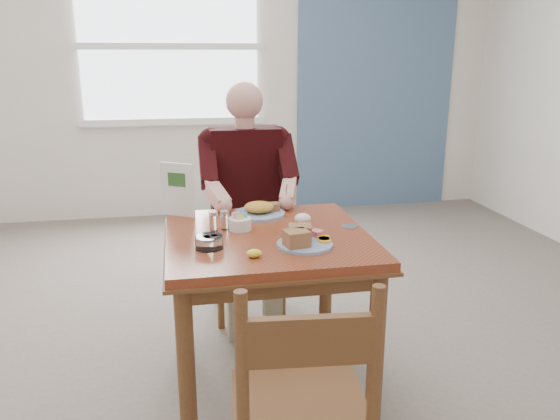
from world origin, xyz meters
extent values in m
plane|color=#5F574D|center=(0.00, 0.00, 0.00)|extent=(6.00, 6.00, 0.00)
plane|color=silver|center=(0.00, 3.00, 1.40)|extent=(5.50, 0.00, 5.50)
cube|color=#496688|center=(1.60, 2.98, 1.40)|extent=(1.60, 0.02, 2.80)
ellipsoid|color=yellow|center=(-0.10, -0.28, 0.77)|extent=(0.06, 0.05, 0.03)
ellipsoid|color=white|center=(0.19, 0.12, 0.78)|extent=(0.09, 0.07, 0.05)
cylinder|color=silver|center=(0.39, 0.02, 0.75)|extent=(0.08, 0.08, 0.01)
cube|color=white|center=(-0.40, 2.97, 1.60)|extent=(1.60, 0.02, 1.30)
cube|color=white|center=(-0.40, 2.96, 0.92)|extent=(1.72, 0.04, 0.06)
cube|color=white|center=(-0.40, 2.96, 1.60)|extent=(1.72, 0.04, 0.06)
cube|color=brown|center=(0.00, 0.00, 0.73)|extent=(0.90, 0.90, 0.04)
cube|color=brown|center=(0.00, 0.00, 0.70)|extent=(0.92, 0.92, 0.01)
cylinder|color=brown|center=(-0.39, -0.39, 0.35)|extent=(0.07, 0.07, 0.71)
cylinder|color=brown|center=(0.39, -0.39, 0.35)|extent=(0.07, 0.07, 0.71)
cylinder|color=brown|center=(-0.39, 0.39, 0.35)|extent=(0.07, 0.07, 0.71)
cylinder|color=brown|center=(0.39, 0.39, 0.35)|extent=(0.07, 0.07, 0.71)
cube|color=brown|center=(0.00, -0.39, 0.66)|extent=(0.80, 0.03, 0.08)
cube|color=brown|center=(0.00, 0.39, 0.66)|extent=(0.80, 0.03, 0.08)
cube|color=brown|center=(-0.39, 0.00, 0.66)|extent=(0.03, 0.80, 0.08)
cube|color=brown|center=(0.39, 0.00, 0.66)|extent=(0.03, 0.80, 0.08)
cylinder|color=brown|center=(-0.18, 0.57, 0.23)|extent=(0.04, 0.04, 0.45)
cylinder|color=brown|center=(0.18, 0.57, 0.23)|extent=(0.04, 0.04, 0.45)
cylinder|color=brown|center=(-0.18, 0.93, 0.23)|extent=(0.04, 0.04, 0.45)
cylinder|color=brown|center=(0.18, 0.93, 0.23)|extent=(0.04, 0.04, 0.45)
cube|color=brown|center=(0.00, 0.75, 0.47)|extent=(0.42, 0.42, 0.03)
cylinder|color=brown|center=(-0.18, 0.93, 0.70)|extent=(0.04, 0.04, 0.50)
cylinder|color=brown|center=(0.18, 0.93, 0.70)|extent=(0.04, 0.04, 0.50)
cube|color=brown|center=(0.00, 0.93, 0.80)|extent=(0.38, 0.03, 0.14)
cube|color=brown|center=(-0.05, -0.87, 0.47)|extent=(0.46, 0.46, 0.03)
cylinder|color=brown|center=(-0.24, -1.03, 0.70)|extent=(0.04, 0.04, 0.50)
cylinder|color=brown|center=(0.12, -1.07, 0.70)|extent=(0.04, 0.04, 0.50)
cube|color=brown|center=(-0.06, -1.05, 0.80)|extent=(0.38, 0.07, 0.14)
cube|color=gray|center=(-0.10, 0.63, 0.54)|extent=(0.13, 0.38, 0.12)
cube|color=gray|center=(0.10, 0.63, 0.54)|extent=(0.13, 0.38, 0.12)
cube|color=gray|center=(-0.10, 0.45, 0.24)|extent=(0.10, 0.10, 0.48)
cube|color=gray|center=(0.10, 0.45, 0.24)|extent=(0.10, 0.10, 0.48)
cube|color=black|center=(0.00, 0.78, 0.84)|extent=(0.40, 0.22, 0.58)
sphere|color=black|center=(-0.19, 0.78, 1.06)|extent=(0.15, 0.15, 0.15)
sphere|color=black|center=(0.19, 0.78, 1.06)|extent=(0.15, 0.15, 0.15)
cylinder|color=tan|center=(0.00, 0.76, 1.15)|extent=(0.11, 0.11, 0.08)
sphere|color=tan|center=(0.00, 0.76, 1.28)|extent=(0.21, 0.21, 0.21)
cube|color=black|center=(-0.22, 0.67, 0.96)|extent=(0.09, 0.29, 0.27)
cube|color=black|center=(0.22, 0.67, 0.96)|extent=(0.09, 0.29, 0.27)
sphere|color=black|center=(-0.22, 0.55, 0.86)|extent=(0.09, 0.09, 0.09)
sphere|color=black|center=(0.22, 0.55, 0.86)|extent=(0.09, 0.09, 0.09)
cube|color=tan|center=(-0.19, 0.46, 0.82)|extent=(0.14, 0.23, 0.14)
cube|color=tan|center=(0.19, 0.46, 0.82)|extent=(0.14, 0.23, 0.14)
sphere|color=tan|center=(-0.16, 0.37, 0.79)|extent=(0.08, 0.08, 0.08)
sphere|color=tan|center=(0.16, 0.37, 0.79)|extent=(0.08, 0.08, 0.08)
cylinder|color=silver|center=(0.16, 0.37, 0.84)|extent=(0.01, 0.05, 0.12)
cylinder|color=white|center=(0.13, -0.19, 0.76)|extent=(0.25, 0.25, 0.01)
cube|color=tan|center=(0.09, -0.22, 0.80)|extent=(0.11, 0.10, 0.07)
cube|color=tan|center=(0.12, -0.15, 0.80)|extent=(0.11, 0.10, 0.07)
cylinder|color=orange|center=(0.22, -0.18, 0.77)|extent=(0.06, 0.06, 0.01)
cylinder|color=orange|center=(0.22, -0.16, 0.77)|extent=(0.07, 0.07, 0.01)
cylinder|color=orange|center=(0.22, -0.14, 0.77)|extent=(0.08, 0.08, 0.01)
cube|color=#DC686C|center=(0.20, -0.10, 0.78)|extent=(0.06, 0.06, 0.02)
cylinder|color=white|center=(0.01, 0.30, 0.76)|extent=(0.27, 0.27, 0.01)
ellipsoid|color=yellow|center=(0.01, 0.30, 0.79)|extent=(0.16, 0.13, 0.06)
cube|color=tan|center=(0.06, 0.32, 0.78)|extent=(0.10, 0.06, 0.04)
cylinder|color=white|center=(-0.11, 0.08, 0.78)|extent=(0.11, 0.11, 0.06)
cube|color=pink|center=(-0.13, 0.08, 0.82)|extent=(0.04, 0.02, 0.03)
cube|color=#6699D8|center=(-0.10, 0.10, 0.82)|extent=(0.04, 0.03, 0.03)
cube|color=#EAD159|center=(-0.12, 0.07, 0.82)|extent=(0.04, 0.03, 0.03)
cube|color=white|center=(-0.13, 0.10, 0.82)|extent=(0.04, 0.02, 0.03)
cylinder|color=white|center=(-0.23, 0.09, 0.79)|extent=(0.05, 0.05, 0.08)
cylinder|color=silver|center=(-0.23, 0.09, 0.83)|extent=(0.05, 0.05, 0.02)
cylinder|color=white|center=(-0.18, 0.10, 0.79)|extent=(0.05, 0.05, 0.08)
cylinder|color=silver|center=(-0.18, 0.10, 0.83)|extent=(0.05, 0.05, 0.02)
cylinder|color=white|center=(-0.27, -0.14, 0.78)|extent=(0.15, 0.15, 0.05)
cylinder|color=white|center=(-0.28, -0.14, 0.79)|extent=(0.04, 0.04, 0.02)
cylinder|color=white|center=(-0.25, -0.14, 0.79)|extent=(0.04, 0.04, 0.02)
cylinder|color=white|center=(-0.28, -0.16, 0.79)|extent=(0.04, 0.04, 0.02)
cube|color=white|center=(-0.39, 0.37, 0.88)|extent=(0.16, 0.11, 0.27)
cube|color=#2D5926|center=(-0.39, 0.36, 0.94)|extent=(0.08, 0.05, 0.07)
camera|label=1|loc=(-0.38, -2.30, 1.53)|focal=35.00mm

